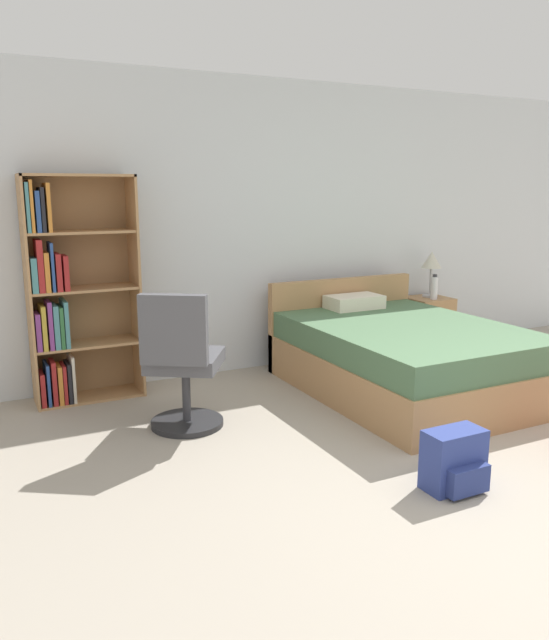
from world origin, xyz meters
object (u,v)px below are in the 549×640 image
object	(u,v)px
bookshelf	(68,294)
water_bottle	(434,288)
nightstand	(427,324)
table_lamp	(432,263)
bed	(402,356)
backpack_blue	(455,461)
office_chair	(182,365)

from	to	relation	value
bookshelf	water_bottle	world-z (taller)	bookshelf
nightstand	table_lamp	distance (m)	0.63
bed	table_lamp	xyz separation A→B (m)	(1.09, 0.95, 0.61)
bookshelf	table_lamp	distance (m)	3.56
table_lamp	backpack_blue	distance (m)	3.24
office_chair	backpack_blue	bearing A→B (deg)	-54.52
backpack_blue	water_bottle	bearing A→B (deg)	51.83
bed	table_lamp	size ratio (longest dim) A/B	4.40
bed	nightstand	size ratio (longest dim) A/B	3.71
office_chair	water_bottle	size ratio (longest dim) A/B	3.93
nightstand	backpack_blue	world-z (taller)	nightstand
nightstand	water_bottle	xyz separation A→B (m)	(-0.02, -0.10, 0.40)
bed	table_lamp	world-z (taller)	table_lamp
bed	office_chair	world-z (taller)	office_chair
nightstand	bed	bearing A→B (deg)	-138.66
table_lamp	backpack_blue	world-z (taller)	table_lamp
water_bottle	backpack_blue	size ratio (longest dim) A/B	0.74
water_bottle	bed	bearing A→B (deg)	-141.31
table_lamp	backpack_blue	xyz separation A→B (m)	(-1.92, -2.50, -0.74)
nightstand	table_lamp	xyz separation A→B (m)	(0.04, 0.03, 0.63)
bed	backpack_blue	size ratio (longest dim) A/B	5.99
water_bottle	nightstand	bearing A→B (deg)	79.19
bookshelf	bed	world-z (taller)	bookshelf
nightstand	water_bottle	bearing A→B (deg)	-100.81
bookshelf	backpack_blue	bearing A→B (deg)	-56.69
office_chair	backpack_blue	world-z (taller)	office_chair
bed	backpack_blue	xyz separation A→B (m)	(-0.83, -1.54, -0.13)
table_lamp	bookshelf	bearing A→B (deg)	179.92
office_chair	water_bottle	xyz separation A→B (m)	(2.94, 0.86, 0.20)
backpack_blue	table_lamp	bearing A→B (deg)	52.42
bed	backpack_blue	bearing A→B (deg)	-118.25
office_chair	water_bottle	distance (m)	3.07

